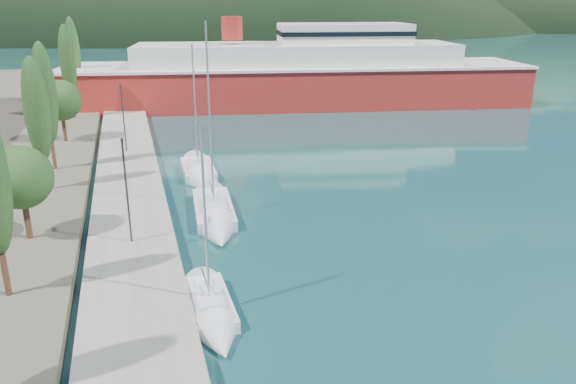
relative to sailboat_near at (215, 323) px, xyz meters
name	(u,v)px	position (x,y,z in m)	size (l,w,h in m)	color
ground	(162,63)	(5.61, 113.53, -0.27)	(1400.00, 1400.00, 0.00)	#174749
quay	(129,192)	(-3.39, 19.53, 0.13)	(5.00, 88.00, 0.80)	gray
tree_row	(47,106)	(-9.18, 26.65, 5.66)	(3.97, 63.11, 11.33)	#47301E
lamp_posts	(127,195)	(-3.39, 7.85, 3.81)	(0.15, 47.18, 6.06)	#2D2D33
sailboat_near	(215,323)	(0.00, 0.00, 0.00)	(2.14, 6.89, 9.86)	silver
sailboat_mid	(216,222)	(1.98, 11.80, 0.06)	(3.25, 9.80, 13.87)	silver
sailboat_far	(201,177)	(2.31, 21.97, 0.05)	(2.77, 8.07, 11.76)	silver
ferry	(298,77)	(20.28, 53.42, 3.56)	(64.84, 23.69, 12.61)	#A42421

